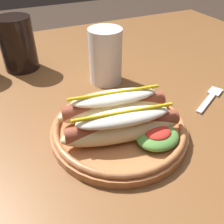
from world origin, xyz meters
name	(u,v)px	position (x,y,z in m)	size (l,w,h in m)	color
dining_table	(91,128)	(0.00, 0.00, 0.65)	(1.41, 1.02, 0.74)	brown
hot_dog_plate	(121,123)	(0.01, -0.14, 0.77)	(0.25, 0.25, 0.08)	#B77042
fork	(210,98)	(0.25, -0.12, 0.74)	(0.12, 0.07, 0.00)	silver
soda_cup	(18,44)	(-0.11, 0.22, 0.81)	(0.09, 0.09, 0.14)	black
extra_cup	(105,56)	(0.07, 0.06, 0.81)	(0.08, 0.08, 0.13)	white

